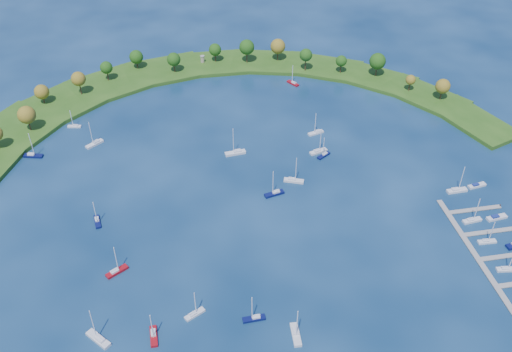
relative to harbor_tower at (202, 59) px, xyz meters
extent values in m
plane|color=#07213E|center=(6.21, -118.94, -4.11)|extent=(700.00, 700.00, 0.00)
cube|color=#285215|center=(-97.82, -54.37, -3.11)|extent=(54.07, 56.09, 2.00)
cube|color=#285215|center=(-77.00, -31.68, -3.11)|extent=(55.20, 54.07, 2.00)
cube|color=#285215|center=(-51.36, -14.62, -3.11)|extent=(53.65, 48.47, 2.00)
cube|color=#285215|center=(-22.39, -4.18, -3.11)|extent=(49.62, 39.75, 2.00)
cube|color=#285215|center=(8.24, -0.96, -3.11)|extent=(44.32, 29.96, 2.00)
cube|color=#285215|center=(38.75, -5.15, -3.11)|extent=(49.49, 38.05, 2.00)
cube|color=#285215|center=(67.37, -16.50, -3.11)|extent=(51.13, 44.12, 2.00)
cube|color=#285215|center=(92.46, -34.37, -3.11)|extent=(49.19, 47.96, 2.00)
cube|color=#285215|center=(112.55, -57.70, -3.11)|extent=(43.90, 49.49, 2.00)
cube|color=#285215|center=(126.49, -85.17, -3.11)|extent=(35.67, 48.74, 2.00)
cylinder|color=#382314|center=(-89.20, -56.76, 1.37)|extent=(0.56, 0.56, 6.96)
sphere|color=brown|center=(-89.20, -56.76, 6.57)|extent=(8.62, 8.62, 8.62)
cylinder|color=#382314|center=(-85.56, -31.73, 0.49)|extent=(0.56, 0.56, 5.20)
sphere|color=brown|center=(-85.56, -31.73, 4.60)|extent=(7.60, 7.60, 7.60)
cylinder|color=#382314|center=(-67.17, -25.63, 1.73)|extent=(0.56, 0.56, 7.69)
sphere|color=brown|center=(-67.17, -25.63, 7.09)|extent=(7.58, 7.58, 7.58)
cylinder|color=#382314|center=(-53.49, -12.42, 1.09)|extent=(0.56, 0.56, 6.41)
sphere|color=#264A12|center=(-53.49, -12.42, 5.66)|extent=(6.84, 6.84, 6.84)
cylinder|color=#382314|center=(-37.34, -0.90, 0.65)|extent=(0.56, 0.56, 5.53)
sphere|color=#264A12|center=(-37.34, -0.90, 4.97)|extent=(7.78, 7.78, 7.78)
cylinder|color=#382314|center=(-16.71, -9.06, 1.02)|extent=(0.56, 0.56, 6.27)
sphere|color=#264A12|center=(-16.71, -9.06, 5.67)|extent=(7.58, 7.58, 7.58)
cylinder|color=#382314|center=(7.50, -0.46, 0.95)|extent=(0.56, 0.56, 6.12)
sphere|color=#264A12|center=(7.50, -0.46, 5.44)|extent=(7.15, 7.15, 7.15)
cylinder|color=#382314|center=(25.33, -4.88, 1.88)|extent=(0.56, 0.56, 7.99)
sphere|color=#264A12|center=(25.33, -4.88, 7.62)|extent=(8.71, 8.71, 8.71)
cylinder|color=#382314|center=(43.43, -5.31, 1.48)|extent=(0.56, 0.56, 7.18)
sphere|color=brown|center=(43.43, -5.31, 6.79)|extent=(8.64, 8.64, 8.64)
cylinder|color=#382314|center=(56.20, -20.52, 2.02)|extent=(0.56, 0.56, 8.27)
sphere|color=#264A12|center=(56.20, -20.52, 7.58)|extent=(7.12, 7.12, 7.12)
cylinder|color=#382314|center=(75.07, -26.62, 0.96)|extent=(0.56, 0.56, 6.14)
sphere|color=#264A12|center=(75.07, -26.62, 5.28)|extent=(6.23, 6.23, 6.23)
cylinder|color=#382314|center=(93.49, -33.59, 1.50)|extent=(0.56, 0.56, 7.22)
sphere|color=#264A12|center=(93.49, -33.59, 6.92)|extent=(9.09, 9.09, 9.09)
cylinder|color=#382314|center=(105.27, -52.80, 0.70)|extent=(0.56, 0.56, 5.63)
sphere|color=brown|center=(105.27, -52.80, 4.58)|extent=(5.35, 5.35, 5.35)
cylinder|color=#382314|center=(118.01, -64.18, 1.03)|extent=(0.56, 0.56, 6.29)
sphere|color=brown|center=(118.01, -64.18, 5.71)|extent=(7.69, 7.69, 7.69)
cylinder|color=gray|center=(0.00, 0.00, -0.20)|extent=(2.20, 2.20, 3.82)
cylinder|color=gray|center=(0.00, 0.00, 1.86)|extent=(2.60, 2.60, 0.30)
cube|color=gray|center=(84.21, -179.94, -3.76)|extent=(2.20, 82.00, 0.40)
cube|color=gray|center=(96.31, -173.34, -3.76)|extent=(22.00, 2.00, 0.40)
cube|color=gray|center=(96.31, -160.14, -3.76)|extent=(22.00, 2.00, 0.40)
cube|color=gray|center=(96.31, -146.94, -3.76)|extent=(22.00, 2.00, 0.40)
cylinder|color=#382314|center=(107.21, -146.94, -3.51)|extent=(0.36, 0.36, 1.60)
cube|color=silver|center=(-69.24, -54.49, -3.72)|extent=(6.81, 3.07, 0.79)
cube|color=silver|center=(-68.60, -54.62, -3.05)|extent=(2.51, 1.71, 0.55)
cylinder|color=silver|center=(-69.76, -54.39, 1.11)|extent=(0.32, 0.32, 8.87)
cube|color=silver|center=(-21.43, -179.92, -3.67)|extent=(7.42, 5.32, 0.88)
cube|color=silver|center=(-22.08, -180.27, -2.92)|extent=(2.94, 2.49, 0.62)
cylinder|color=silver|center=(-20.92, -179.64, 1.72)|extent=(0.32, 0.32, 9.91)
cube|color=silver|center=(9.98, -193.98, -3.57)|extent=(3.02, 9.13, 1.08)
cube|color=silver|center=(10.03, -193.08, -2.65)|extent=(1.94, 3.25, 0.76)
cylinder|color=silver|center=(9.94, -194.70, 3.05)|extent=(0.32, 0.32, 12.16)
cube|color=silver|center=(43.73, -96.50, -3.60)|extent=(8.85, 4.80, 1.02)
cube|color=silver|center=(42.92, -96.75, -2.73)|extent=(3.35, 2.48, 0.72)
cylinder|color=silver|center=(44.38, -96.30, 2.67)|extent=(0.32, 0.32, 11.51)
cube|color=#0B1145|center=(45.32, -99.85, -3.68)|extent=(7.12, 5.66, 0.86)
cube|color=silver|center=(45.92, -99.45, -2.95)|extent=(2.88, 2.57, 0.60)
cylinder|color=silver|center=(44.84, -100.17, 1.61)|extent=(0.32, 0.32, 9.72)
cube|color=silver|center=(27.58, -115.70, -3.59)|extent=(8.92, 5.33, 1.04)
cube|color=silver|center=(26.77, -115.39, -2.71)|extent=(3.42, 2.66, 0.72)
cylinder|color=silver|center=(28.22, -115.95, 2.75)|extent=(0.32, 0.32, 11.65)
cube|color=maroon|center=(-47.35, -155.88, -3.61)|extent=(8.41, 6.39, 1.01)
cube|color=silver|center=(-48.06, -156.32, -2.75)|extent=(3.37, 2.94, 0.71)
cylinder|color=silver|center=(-46.77, -155.53, 2.58)|extent=(0.32, 0.32, 11.36)
cube|color=silver|center=(-52.85, -184.49, -3.54)|extent=(8.35, 8.92, 1.15)
cube|color=silver|center=(-52.22, -185.21, -2.56)|extent=(3.62, 3.74, 0.80)
cylinder|color=silver|center=(-53.36, -183.92, 3.48)|extent=(0.32, 0.32, 12.90)
cube|color=#0B1145|center=(-86.05, -76.75, -3.59)|extent=(9.08, 4.54, 1.05)
cube|color=silver|center=(-86.90, -76.53, -2.70)|extent=(3.39, 2.42, 0.73)
cylinder|color=silver|center=(-85.37, -76.92, 2.84)|extent=(0.32, 0.32, 11.81)
cube|color=#0B1145|center=(17.41, -122.87, -3.60)|extent=(8.92, 4.40, 1.03)
cube|color=silver|center=(18.24, -122.66, -2.72)|extent=(3.32, 2.36, 0.72)
cylinder|color=silver|center=(16.74, -123.04, 2.72)|extent=(0.32, 0.32, 11.60)
cube|color=silver|center=(5.60, -90.87, -3.54)|extent=(9.85, 3.76, 1.15)
cube|color=silver|center=(6.55, -90.76, -2.56)|extent=(3.55, 2.25, 0.81)
cylinder|color=silver|center=(4.83, -90.96, 3.52)|extent=(0.32, 0.32, 12.96)
cube|color=maroon|center=(-35.30, -186.48, -3.63)|extent=(2.47, 8.17, 0.97)
cube|color=silver|center=(-35.32, -185.67, -2.80)|extent=(1.66, 2.88, 0.68)
cylinder|color=silver|center=(-35.28, -187.13, 2.34)|extent=(0.32, 0.32, 10.95)
cube|color=#0B1145|center=(-55.35, -127.50, -3.65)|extent=(3.34, 7.88, 0.92)
cube|color=silver|center=(-55.47, -126.75, -2.87)|extent=(1.91, 2.88, 0.64)
cylinder|color=silver|center=(-55.25, -128.10, 1.96)|extent=(0.32, 0.32, 10.31)
cube|color=silver|center=(-58.77, -71.95, -3.58)|extent=(8.60, 7.46, 1.07)
cube|color=silver|center=(-58.06, -71.41, -2.66)|extent=(3.55, 3.30, 0.75)
cylinder|color=silver|center=(-59.33, -72.39, 2.99)|extent=(0.32, 0.32, 12.07)
cube|color=maroon|center=(46.75, -31.00, -3.65)|extent=(5.94, 7.59, 0.92)
cube|color=silver|center=(47.16, -31.65, -2.87)|extent=(2.71, 3.06, 0.64)
cylinder|color=silver|center=(46.42, -30.49, 1.97)|extent=(0.32, 0.32, 10.32)
cube|color=silver|center=(46.55, -81.08, -3.64)|extent=(8.24, 4.37, 0.95)
cube|color=silver|center=(47.31, -80.86, -2.83)|extent=(3.10, 2.28, 0.67)
cylinder|color=silver|center=(45.94, -81.26, 2.20)|extent=(0.32, 0.32, 10.72)
cube|color=#0B1145|center=(-2.24, -185.24, -3.65)|extent=(7.75, 2.43, 0.92)
cube|color=silver|center=(-1.48, -185.21, -2.87)|extent=(2.74, 1.60, 0.65)
cylinder|color=silver|center=(-2.86, -185.26, 1.99)|extent=(0.32, 0.32, 10.37)
cube|color=silver|center=(91.81, -179.67, -3.67)|extent=(7.62, 3.03, 0.89)
cube|color=silver|center=(91.07, -179.58, -2.91)|extent=(2.76, 1.78, 0.62)
cylinder|color=silver|center=(92.40, -179.75, 1.78)|extent=(0.32, 0.32, 10.00)
cube|color=silver|center=(91.81, -165.17, -3.68)|extent=(7.28, 2.34, 0.86)
cube|color=silver|center=(91.09, -165.14, -2.95)|extent=(2.58, 1.52, 0.60)
cylinder|color=silver|center=(92.38, -165.20, 1.61)|extent=(0.32, 0.32, 9.72)
cube|color=silver|center=(91.81, -153.07, -3.64)|extent=(8.11, 3.09, 0.95)
cube|color=silver|center=(91.02, -153.16, -2.83)|extent=(2.92, 1.85, 0.66)
cylinder|color=silver|center=(92.44, -153.00, 2.17)|extent=(0.32, 0.32, 10.67)
cube|color=silver|center=(102.31, -153.21, -3.60)|extent=(8.84, 3.42, 1.03)
cube|color=navy|center=(101.45, -153.31, -2.72)|extent=(3.19, 2.03, 0.72)
cube|color=silver|center=(94.21, -134.46, -3.58)|extent=(8.94, 2.86, 1.06)
cube|color=silver|center=(93.32, -134.50, -2.68)|extent=(3.17, 1.87, 0.74)
cylinder|color=silver|center=(94.91, -134.43, 2.92)|extent=(0.32, 0.32, 11.94)
cube|color=silver|center=(104.21, -132.80, -3.63)|extent=(8.38, 3.54, 0.97)
cube|color=navy|center=(103.41, -132.93, -2.80)|extent=(3.06, 2.03, 0.68)
camera|label=1|loc=(-22.78, -304.23, 150.91)|focal=40.22mm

